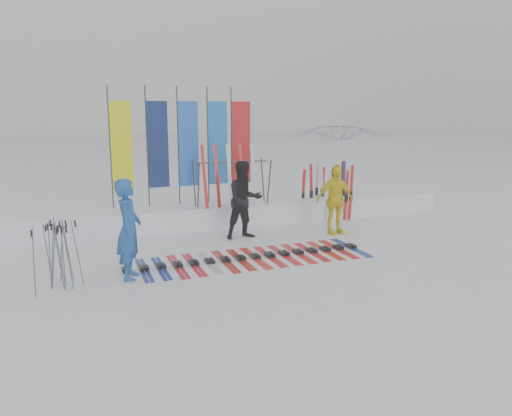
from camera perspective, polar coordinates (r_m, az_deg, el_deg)
name	(u,v)px	position (r m, az deg, el deg)	size (l,w,h in m)	color
ground	(275,273)	(9.93, 2.17, -7.42)	(120.00, 120.00, 0.00)	white
snow_bank	(212,214)	(14.07, -5.05, -0.65)	(14.00, 1.60, 0.60)	white
person_blue	(129,229)	(9.65, -14.34, -2.39)	(0.70, 0.46, 1.92)	#1B4DA0
person_black	(244,200)	(12.36, -1.32, 0.91)	(0.94, 0.73, 1.94)	black
person_yellow	(335,200)	(12.99, 9.00, 0.94)	(1.05, 0.44, 1.79)	yellow
tent_canopy	(338,164)	(16.85, 9.36, 5.02)	(3.08, 3.14, 2.83)	white
ski_row	(249,258)	(10.81, -0.86, -5.68)	(5.27, 1.70, 0.07)	silver
pole_cluster	(58,255)	(9.66, -21.69, -5.04)	(0.81, 0.76, 1.25)	#595B60
feather_flags	(185,144)	(13.88, -8.06, 7.23)	(3.90, 0.15, 3.20)	#383A3F
ski_rack	(232,176)	(13.64, -2.78, 3.63)	(2.04, 0.80, 1.23)	#383A3F
upright_skis	(330,191)	(15.00, 8.46, 1.90)	(1.40, 1.00, 1.69)	red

